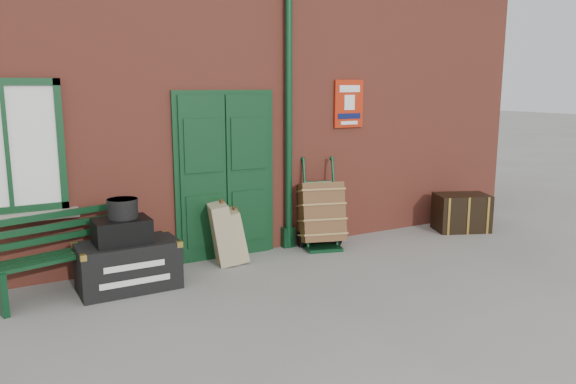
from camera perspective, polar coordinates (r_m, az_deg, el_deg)
ground at (r=6.73m, az=1.13°, el=-9.39°), size 80.00×80.00×0.00m
station_building at (r=9.50m, az=-9.64°, el=9.69°), size 10.30×4.30×4.36m
bench at (r=6.82m, az=-21.80°, el=-5.66°), size 1.61×0.85×0.95m
houdini_trunk at (r=6.77m, az=-15.92°, el=-7.19°), size 1.12×0.62×0.56m
strongbox at (r=6.65m, az=-16.52°, el=-3.80°), size 0.61×0.45×0.28m
hatbox at (r=6.62m, az=-16.44°, el=-1.62°), size 0.34×0.34×0.22m
suitcase_back at (r=7.48m, az=-6.81°, el=-4.10°), size 0.45×0.62×0.82m
suitcase_front at (r=7.56m, az=-5.54°, el=-4.34°), size 0.43×0.57×0.70m
porter_trolley at (r=8.13m, az=3.33°, el=-2.23°), size 0.78×0.81×1.27m
dark_trunk at (r=9.50m, az=17.20°, el=-1.99°), size 0.97×0.81×0.60m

